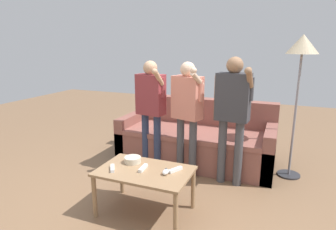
{
  "coord_description": "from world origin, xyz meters",
  "views": [
    {
      "loc": [
        1.24,
        -2.41,
        1.64
      ],
      "look_at": [
        0.12,
        0.36,
        0.89
      ],
      "focal_mm": 30.7,
      "sensor_mm": 36.0,
      "label": 1
    }
  ],
  "objects": [
    {
      "name": "snack_bowl",
      "position": [
        -0.12,
        -0.01,
        0.48
      ],
      "size": [
        0.17,
        0.17,
        0.06
      ],
      "primitive_type": "cylinder",
      "color": "beige",
      "rests_on": "coffee_table"
    },
    {
      "name": "game_remote_wand_near",
      "position": [
        0.06,
        -0.12,
        0.47
      ],
      "size": [
        0.05,
        0.16,
        0.03
      ],
      "color": "white",
      "rests_on": "coffee_table"
    },
    {
      "name": "floor_lamp",
      "position": [
        1.41,
        1.3,
        1.52
      ],
      "size": [
        0.36,
        0.36,
        1.74
      ],
      "color": "#2D2D33",
      "rests_on": "ground"
    },
    {
      "name": "game_remote_wand_far",
      "position": [
        0.36,
        -0.04,
        0.47
      ],
      "size": [
        0.1,
        0.15,
        0.03
      ],
      "color": "white",
      "rests_on": "coffee_table"
    },
    {
      "name": "player_center",
      "position": [
        0.18,
        0.82,
        0.9
      ],
      "size": [
        0.42,
        0.38,
        1.44
      ],
      "color": "#47474C",
      "rests_on": "ground"
    },
    {
      "name": "ground_plane",
      "position": [
        0.0,
        0.0,
        0.0
      ],
      "size": [
        12.0,
        12.0,
        0.0
      ],
      "primitive_type": "plane",
      "color": "brown"
    },
    {
      "name": "coffee_table",
      "position": [
        0.07,
        -0.13,
        0.39
      ],
      "size": [
        0.9,
        0.57,
        0.45
      ],
      "color": "#997551",
      "rests_on": "ground"
    },
    {
      "name": "game_remote_nunchuk",
      "position": [
        0.3,
        -0.14,
        0.48
      ],
      "size": [
        0.06,
        0.09,
        0.05
      ],
      "color": "white",
      "rests_on": "coffee_table"
    },
    {
      "name": "game_remote_wand_spare",
      "position": [
        -0.22,
        -0.24,
        0.47
      ],
      "size": [
        0.11,
        0.15,
        0.03
      ],
      "color": "white",
      "rests_on": "coffee_table"
    },
    {
      "name": "player_left",
      "position": [
        -0.32,
        0.85,
        0.9
      ],
      "size": [
        0.42,
        0.36,
        1.43
      ],
      "color": "#2D3856",
      "rests_on": "ground"
    },
    {
      "name": "player_right",
      "position": [
        0.73,
        0.8,
        0.95
      ],
      "size": [
        0.44,
        0.36,
        1.5
      ],
      "color": "#47474C",
      "rests_on": "ground"
    },
    {
      "name": "couch",
      "position": [
        0.16,
        1.34,
        0.3
      ],
      "size": [
        2.12,
        0.9,
        0.85
      ],
      "color": "brown",
      "rests_on": "ground"
    }
  ]
}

